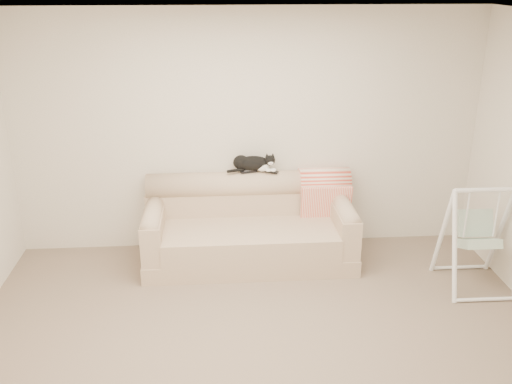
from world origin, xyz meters
TOP-DOWN VIEW (x-y plane):
  - ground_plane at (0.00, 0.00)m, footprint 5.00×5.00m
  - room_shell at (0.00, 0.00)m, footprint 5.04×4.04m
  - sofa at (-0.02, 1.62)m, footprint 2.20×0.93m
  - remote_a at (-0.00, 1.86)m, footprint 0.19×0.09m
  - remote_b at (0.23, 1.85)m, footprint 0.17×0.12m
  - tuxedo_cat at (0.04, 1.86)m, footprint 0.53×0.20m
  - throw_blanket at (0.82, 1.84)m, footprint 0.55×0.38m
  - baby_swing at (2.15, 0.89)m, footprint 0.64×0.68m

SIDE VIEW (x-z plane):
  - ground_plane at x=0.00m, z-range 0.00..0.00m
  - sofa at x=-0.02m, z-range -0.10..0.80m
  - baby_swing at x=2.15m, z-range 0.00..1.03m
  - throw_blanket at x=0.82m, z-range 0.44..1.01m
  - remote_b at x=0.23m, z-range 0.90..0.92m
  - remote_a at x=0.00m, z-range 0.90..0.92m
  - tuxedo_cat at x=0.04m, z-range 0.89..1.10m
  - room_shell at x=0.00m, z-range 0.23..2.83m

